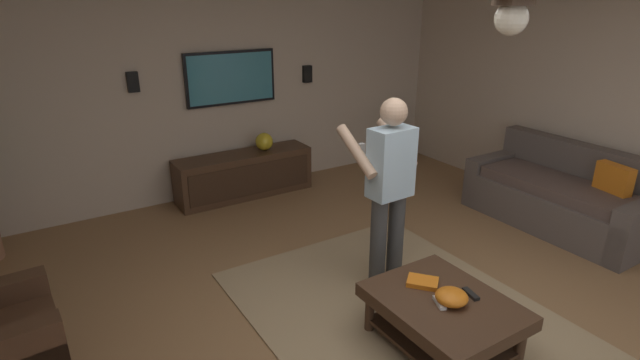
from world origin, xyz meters
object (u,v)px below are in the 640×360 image
object	(u,v)px
potted_plant_short	(409,139)
ceiling_fan	(516,2)
person_standing	(389,183)
vase_round	(264,142)
media_console	(244,175)
wall_speaker_right	(133,82)
tv	(231,78)
book	(423,282)
bowl	(452,297)
remote_white	(439,303)
remote_black	(471,294)
couch	(561,198)
wall_speaker_left	(307,74)
coffee_table	(443,312)

from	to	relation	value
potted_plant_short	ceiling_fan	bearing A→B (deg)	142.97
person_standing	vase_round	distance (m)	2.50
media_console	wall_speaker_right	distance (m)	1.68
tv	wall_speaker_right	size ratio (longest dim) A/B	5.15
media_console	book	size ratio (longest dim) A/B	7.73
potted_plant_short	bowl	size ratio (longest dim) A/B	2.53
bowl	remote_white	distance (m)	0.09
remote_black	couch	bearing A→B (deg)	121.93
tv	bowl	distance (m)	3.82
book	couch	bearing A→B (deg)	62.36
bowl	wall_speaker_left	bearing A→B (deg)	-15.99
remote_black	wall_speaker_right	distance (m)	4.09
person_standing	wall_speaker_right	distance (m)	3.11
vase_round	remote_black	bearing A→B (deg)	178.57
couch	wall_speaker_right	xyz separation A→B (m)	(2.86, 3.71, 1.17)
vase_round	book	bearing A→B (deg)	175.05
coffee_table	potted_plant_short	distance (m)	4.14
coffee_table	potted_plant_short	bearing A→B (deg)	-38.42
remote_black	book	distance (m)	0.34
potted_plant_short	vase_round	size ratio (longest dim) A/B	2.58
couch	bowl	size ratio (longest dim) A/B	8.47
tv	book	world-z (taller)	tv
media_console	remote_black	bearing A→B (deg)	3.39
bowl	remote_black	xyz separation A→B (m)	(-0.01, -0.19, -0.04)
book	wall_speaker_left	distance (m)	3.72
ceiling_fan	remote_black	bearing A→B (deg)	-47.76
vase_round	remote_white	bearing A→B (deg)	174.14
media_console	tv	xyz separation A→B (m)	(0.24, -0.00, 1.17)
remote_white	remote_black	size ratio (longest dim) A/B	1.00
potted_plant_short	person_standing	bearing A→B (deg)	134.76
book	wall_speaker_left	size ratio (longest dim) A/B	1.00
tv	vase_round	bearing A→B (deg)	50.31
ceiling_fan	book	bearing A→B (deg)	-16.03
bowl	book	size ratio (longest dim) A/B	1.02
tv	remote_black	world-z (taller)	tv
tv	ceiling_fan	xyz separation A→B (m)	(-4.03, 0.16, 0.91)
bowl	wall_speaker_left	size ratio (longest dim) A/B	1.02
tv	wall_speaker_left	xyz separation A→B (m)	(0.01, -1.08, -0.04)
wall_speaker_right	remote_white	bearing A→B (deg)	-163.70
remote_black	ceiling_fan	xyz separation A→B (m)	(-0.33, 0.37, 1.94)
remote_black	ceiling_fan	bearing A→B (deg)	-35.52
book	wall_speaker_left	xyz separation A→B (m)	(3.42, -1.06, 0.98)
remote_white	remote_black	xyz separation A→B (m)	(-0.04, -0.26, 0.00)
remote_white	ceiling_fan	bearing A→B (deg)	8.35
coffee_table	potted_plant_short	world-z (taller)	potted_plant_short
media_console	ceiling_fan	bearing A→B (deg)	-2.45
tv	bowl	xyz separation A→B (m)	(-3.69, -0.02, -0.99)
book	wall_speaker_left	world-z (taller)	wall_speaker_left
tv	vase_round	distance (m)	0.87
wall_speaker_left	ceiling_fan	world-z (taller)	ceiling_fan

